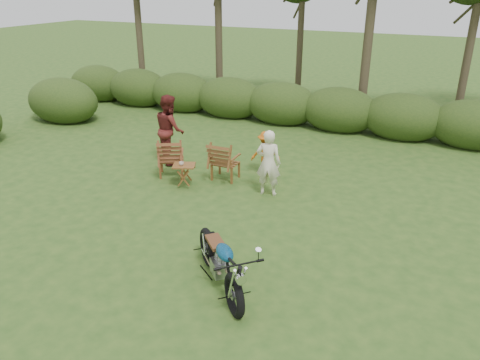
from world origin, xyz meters
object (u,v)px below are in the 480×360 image
at_px(cup, 181,163).
at_px(motorcycle, 220,284).
at_px(lawn_chair_right, 226,179).
at_px(adult_b, 172,161).
at_px(adult_a, 268,194).
at_px(child, 265,174).
at_px(lawn_chair_left, 172,175).
at_px(side_table, 185,176).

bearing_deg(cup, motorcycle, -49.87).
height_order(lawn_chair_right, adult_b, adult_b).
bearing_deg(lawn_chair_right, adult_a, 161.33).
distance_m(lawn_chair_right, child, 1.05).
bearing_deg(adult_b, child, -129.69).
xyz_separation_m(lawn_chair_right, child, (0.78, 0.71, 0.00)).
bearing_deg(child, cup, 22.68).
xyz_separation_m(lawn_chair_left, child, (2.12, 1.07, 0.00)).
distance_m(lawn_chair_left, adult_b, 0.97).
bearing_deg(lawn_chair_right, lawn_chair_left, 13.14).
distance_m(lawn_chair_right, side_table, 1.10).
relative_size(motorcycle, side_table, 3.64).
distance_m(lawn_chair_left, cup, 0.99).
height_order(motorcycle, lawn_chair_right, motorcycle).
bearing_deg(adult_a, child, -74.83).
bearing_deg(cup, lawn_chair_right, 50.00).
bearing_deg(motorcycle, lawn_chair_right, 160.78).
height_order(motorcycle, adult_b, adult_b).
height_order(motorcycle, cup, cup).
relative_size(adult_a, child, 1.36).
xyz_separation_m(side_table, adult_a, (1.97, 0.43, -0.28)).
bearing_deg(lawn_chair_left, adult_b, -85.82).
relative_size(side_table, child, 0.49).
height_order(motorcycle, lawn_chair_left, motorcycle).
bearing_deg(adult_a, lawn_chair_left, -10.24).
distance_m(motorcycle, side_table, 4.06).
relative_size(side_table, adult_b, 0.30).
distance_m(cup, child, 2.25).
bearing_deg(adult_b, cup, 175.91).
distance_m(motorcycle, adult_a, 3.62).
distance_m(lawn_chair_left, adult_a, 2.62).
xyz_separation_m(adult_a, adult_b, (-3.15, 0.84, 0.00)).
bearing_deg(cup, lawn_chair_left, 140.77).
distance_m(lawn_chair_right, cup, 1.27).
xyz_separation_m(lawn_chair_left, side_table, (0.66, -0.46, 0.28)).
bearing_deg(motorcycle, lawn_chair_left, 177.19).
bearing_deg(adult_b, adult_a, -150.12).
height_order(lawn_chair_right, child, child).
distance_m(cup, adult_a, 2.15).
distance_m(side_table, cup, 0.32).
bearing_deg(lawn_chair_left, lawn_chair_right, 165.91).
height_order(cup, adult_a, adult_a).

